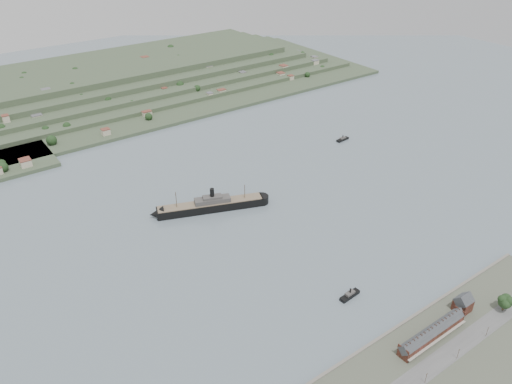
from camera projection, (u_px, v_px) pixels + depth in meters
ground at (278, 216)px, 435.71m from camera, size 1400.00×1400.00×0.00m
near_shore at (466, 352)px, 304.91m from camera, size 220.00×80.00×2.60m
terrace_row at (432, 333)px, 309.98m from camera, size 55.60×9.80×11.07m
gabled_building at (463, 303)px, 330.91m from camera, size 10.40×10.18×14.09m
far_peninsula at (126, 81)px, 717.89m from camera, size 760.00×309.00×30.00m
steamship at (208, 206)px, 441.27m from camera, size 102.85×47.84×25.73m
tugboat at (350, 295)px, 346.93m from camera, size 16.97×5.73×7.50m
ferry_east at (343, 139)px, 569.91m from camera, size 17.22×6.25×6.32m
fig_tree at (506, 302)px, 330.20m from camera, size 11.18×9.68×12.48m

